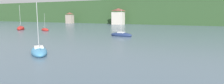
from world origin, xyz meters
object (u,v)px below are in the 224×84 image
Objects in this scene: shore_building_westcentral at (118,17)px; sailboat_far_0 at (45,30)px; sailboat_far_3 at (121,35)px; sailboat_mid_5 at (39,51)px; sailboat_far_4 at (21,28)px; shore_building_west at (70,18)px.

sailboat_far_0 is (-4.82, -48.92, -3.99)m from shore_building_westcentral.
sailboat_far_3 reaches higher than sailboat_far_0.
sailboat_far_4 is at bearing 3.81° from sailboat_mid_5.
sailboat_mid_5 is at bearing -169.99° from sailboat_far_4.
shore_building_westcentral reaches higher than sailboat_far_0.
sailboat_mid_5 reaches higher than sailboat_far_0.
shore_building_westcentral is at bearing 0.98° from shore_building_west.
shore_building_west is 55.85m from sailboat_far_0.
sailboat_mid_5 is (39.93, -29.36, -0.09)m from sailboat_far_4.
sailboat_far_0 is 0.82× the size of sailboat_mid_5.
sailboat_far_3 is (29.94, -4.37, 0.06)m from sailboat_far_0.
sailboat_far_4 is (-41.28, 4.00, 0.07)m from sailboat_far_3.
shore_building_west reaches higher than sailboat_far_0.
shore_building_west is 0.76× the size of shore_building_westcentral.
sailboat_far_4 is (16.42, -48.74, -2.81)m from shore_building_west.
shore_building_westcentral reaches higher than sailboat_mid_5.
sailboat_far_3 is 0.75× the size of sailboat_far_4.
sailboat_far_0 is 41.25m from sailboat_mid_5.
sailboat_far_3 is (57.70, -52.74, -2.89)m from shore_building_west.
sailboat_far_3 is at bearing 17.45° from sailboat_far_0.
shore_building_west is 51.51m from sailboat_far_4.
shore_building_westcentral is 82.26m from sailboat_mid_5.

